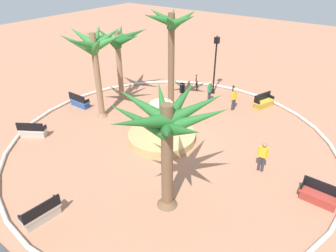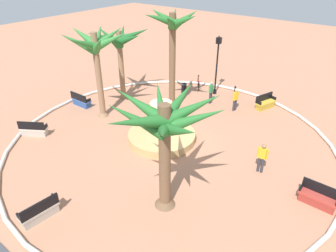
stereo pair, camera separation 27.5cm
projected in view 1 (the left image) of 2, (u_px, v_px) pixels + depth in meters
ground_plane at (171, 141)px, 17.57m from camera, size 80.00×80.00×0.00m
plaza_curb at (171, 140)px, 17.52m from camera, size 18.41×18.41×0.20m
fountain at (162, 135)px, 17.55m from camera, size 3.93×3.93×2.39m
palm_tree_near_fountain at (94, 49)px, 18.01m from camera, size 4.06×4.23×5.80m
palm_tree_by_curb at (171, 36)px, 18.29m from camera, size 3.61×3.36×6.78m
palm_tree_mid_plaza at (117, 45)px, 20.78m from camera, size 4.21×3.87×5.23m
palm_tree_far_side at (167, 127)px, 11.22m from camera, size 4.56×4.77×5.12m
bench_east at (42, 214)px, 12.21m from camera, size 0.66×1.64×1.00m
bench_west at (264, 103)px, 21.28m from camera, size 1.02×1.67×1.00m
bench_north at (319, 196)px, 13.11m from camera, size 1.61×0.55×1.00m
bench_southeast at (80, 102)px, 21.36m from camera, size 1.60×0.51×1.00m
bench_southwest at (33, 131)px, 17.86m from camera, size 1.62×1.27×1.00m
lamppost at (215, 61)px, 22.27m from camera, size 0.32×0.32×4.48m
trash_bin at (182, 88)px, 23.54m from camera, size 0.46×0.46×0.73m
bicycle_red_frame at (233, 92)px, 22.87m from camera, size 0.82×1.57×0.94m
bicycle_by_lamppost at (197, 83)px, 24.35m from camera, size 1.03×1.45×0.94m
person_cyclist_helmet at (210, 91)px, 21.60m from camera, size 0.22×0.53×1.66m
person_cyclist_photo at (234, 98)px, 20.64m from camera, size 0.28×0.51×1.60m
person_pedestrian_stroll at (263, 156)px, 14.76m from camera, size 0.53×0.24×1.64m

